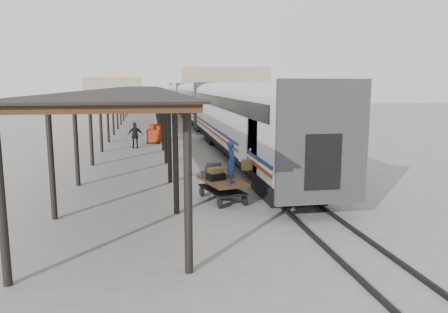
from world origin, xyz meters
TOP-DOWN VIEW (x-y plane):
  - ground at (0.00, 0.00)m, footprint 160.00×160.00m
  - train at (3.19, 33.79)m, footprint 3.45×76.01m
  - canopy at (-3.40, 24.00)m, footprint 4.90×64.30m
  - rails at (3.20, 34.00)m, footprint 1.54×150.00m
  - building_far at (14.00, 78.00)m, footprint 18.00×10.00m
  - building_left at (-10.00, 82.00)m, footprint 12.00×8.00m
  - baggage_cart at (0.51, -0.65)m, footprint 1.79×2.63m
  - suitcase_stack at (0.32, -0.37)m, footprint 1.32×1.35m
  - luggage_tug at (-1.91, 17.28)m, footprint 1.18×1.70m
  - porter at (0.76, -1.30)m, footprint 0.43×0.61m
  - pedestrian at (-3.27, 14.29)m, footprint 1.13×0.58m

SIDE VIEW (x-z plane):
  - ground at x=0.00m, z-range 0.00..0.00m
  - rails at x=3.20m, z-range 0.00..0.12m
  - luggage_tug at x=-1.91m, z-range -0.06..1.33m
  - baggage_cart at x=0.51m, z-range 0.22..1.08m
  - pedestrian at x=-3.27m, z-range 0.00..1.85m
  - suitcase_stack at x=0.32m, z-range 0.76..1.36m
  - porter at x=0.76m, z-range 0.86..2.43m
  - train at x=3.19m, z-range 0.69..4.70m
  - building_left at x=-10.00m, z-range 0.00..6.00m
  - building_far at x=14.00m, z-range 0.00..8.00m
  - canopy at x=-3.40m, z-range 1.93..6.08m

